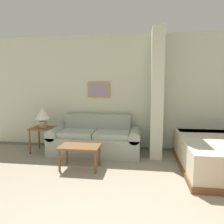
{
  "coord_description": "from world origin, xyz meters",
  "views": [
    {
      "loc": [
        0.14,
        -1.19,
        1.48
      ],
      "look_at": [
        -0.35,
        2.27,
        1.05
      ],
      "focal_mm": 35.0,
      "sensor_mm": 36.0,
      "label": 1
    }
  ],
  "objects": [
    {
      "name": "wall_back",
      "position": [
        -0.0,
        3.84,
        1.29
      ],
      "size": [
        7.46,
        0.16,
        2.6
      ],
      "color": "beige",
      "rests_on": "ground_plane"
    },
    {
      "name": "coffee_table",
      "position": [
        -0.95,
        2.46,
        0.36
      ],
      "size": [
        0.71,
        0.45,
        0.41
      ],
      "color": "brown",
      "rests_on": "ground_plane"
    },
    {
      "name": "wall_partition_pillar",
      "position": [
        0.42,
        3.43,
        1.3
      ],
      "size": [
        0.24,
        0.7,
        2.6
      ],
      "color": "beige",
      "rests_on": "ground_plane"
    },
    {
      "name": "side_table",
      "position": [
        -2.05,
        3.32,
        0.47
      ],
      "size": [
        0.48,
        0.48,
        0.55
      ],
      "color": "brown",
      "rests_on": "ground_plane"
    },
    {
      "name": "couch",
      "position": [
        -0.87,
        3.36,
        0.3
      ],
      "size": [
        1.95,
        0.84,
        0.83
      ],
      "color": "#99A393",
      "rests_on": "ground_plane"
    },
    {
      "name": "table_lamp",
      "position": [
        -2.05,
        3.32,
        0.83
      ],
      "size": [
        0.34,
        0.34,
        0.44
      ],
      "color": "tan",
      "rests_on": "side_table"
    }
  ]
}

